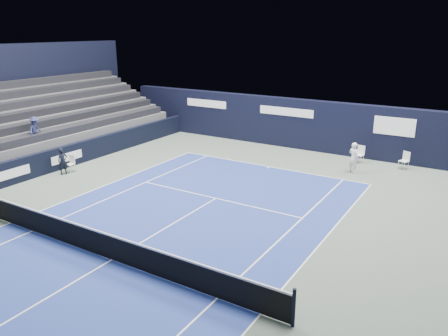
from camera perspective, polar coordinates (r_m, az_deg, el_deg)
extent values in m
plane|color=#516155|center=(16.38, -9.46, -8.82)|extent=(48.00, 48.00, 0.00)
cube|color=navy|center=(15.12, -14.48, -11.56)|extent=(10.97, 23.77, 0.01)
cube|color=white|center=(25.76, 17.24, 1.63)|extent=(0.51, 0.50, 0.04)
cube|color=white|center=(25.86, 17.49, 2.29)|extent=(0.43, 0.12, 0.52)
cylinder|color=white|center=(25.90, 17.74, 1.14)|extent=(0.02, 0.02, 0.46)
cylinder|color=white|center=(26.05, 17.00, 1.30)|extent=(0.02, 0.02, 0.46)
cylinder|color=white|center=(25.59, 17.39, 0.97)|extent=(0.02, 0.02, 0.46)
cylinder|color=white|center=(25.74, 16.65, 1.14)|extent=(0.02, 0.02, 0.46)
cube|color=silver|center=(25.42, 22.43, 0.82)|extent=(0.55, 0.54, 0.04)
cube|color=silver|center=(25.51, 22.74, 1.46)|extent=(0.40, 0.20, 0.51)
cylinder|color=silver|center=(25.53, 22.92, 0.31)|extent=(0.02, 0.02, 0.44)
cylinder|color=silver|center=(25.71, 22.25, 0.51)|extent=(0.02, 0.02, 0.44)
cylinder|color=silver|center=(25.24, 22.49, 0.18)|extent=(0.02, 0.02, 0.44)
cylinder|color=silver|center=(25.43, 21.82, 0.38)|extent=(0.02, 0.02, 0.44)
cube|color=white|center=(24.44, -19.48, 0.45)|extent=(0.40, 0.38, 0.04)
cube|color=white|center=(24.48, -19.22, 1.11)|extent=(0.40, 0.03, 0.47)
cylinder|color=white|center=(24.47, -18.89, 0.02)|extent=(0.02, 0.02, 0.42)
cylinder|color=white|center=(24.72, -19.40, 0.14)|extent=(0.02, 0.02, 0.42)
cylinder|color=white|center=(24.28, -19.46, -0.18)|extent=(0.02, 0.02, 0.42)
cylinder|color=white|center=(24.53, -19.97, -0.05)|extent=(0.02, 0.02, 0.42)
imported|color=black|center=(24.10, -20.31, 0.82)|extent=(0.49, 0.59, 1.39)
cube|color=white|center=(24.13, 5.94, 0.17)|extent=(10.97, 0.06, 0.00)
cube|color=white|center=(12.29, 4.80, -18.49)|extent=(0.06, 23.77, 0.00)
cube|color=white|center=(19.14, -26.16, -6.45)|extent=(0.06, 23.77, 0.00)
cube|color=white|center=(12.84, -0.90, -16.66)|extent=(0.06, 23.77, 0.00)
cube|color=white|center=(18.06, -23.76, -7.54)|extent=(0.06, 23.77, 0.00)
cube|color=white|center=(19.59, -1.07, -3.97)|extent=(8.23, 0.06, 0.00)
cube|color=white|center=(15.12, -14.48, -11.54)|extent=(0.06, 12.80, 0.00)
cube|color=white|center=(24.00, 5.78, 0.08)|extent=(0.06, 0.30, 0.00)
cylinder|color=black|center=(11.68, 9.08, -17.58)|extent=(0.10, 0.10, 1.10)
cube|color=black|center=(14.91, -14.61, -10.03)|extent=(12.80, 0.03, 0.86)
cube|color=white|center=(14.71, -14.75, -8.47)|extent=(12.80, 0.05, 0.06)
cube|color=black|center=(27.85, 10.19, 5.65)|extent=(26.00, 0.60, 3.10)
cube|color=silver|center=(30.62, -2.34, 8.42)|extent=(3.20, 0.02, 0.50)
cube|color=silver|center=(27.78, 8.10, 7.30)|extent=(3.60, 0.02, 0.50)
cube|color=silver|center=(26.00, 21.36, 5.08)|extent=(2.20, 0.02, 1.00)
cube|color=black|center=(25.30, -20.07, 1.39)|extent=(0.30, 22.00, 1.20)
cube|color=silver|center=(23.26, -26.44, -0.80)|extent=(0.02, 2.40, 0.45)
cube|color=silver|center=(25.17, -19.82, 1.33)|extent=(0.02, 2.00, 0.45)
cube|color=#515154|center=(26.30, -19.27, 2.58)|extent=(0.90, 16.00, 1.65)
cube|color=#49494B|center=(26.93, -20.55, 3.28)|extent=(0.90, 16.00, 2.10)
cube|color=#555557|center=(27.58, -21.77, 3.95)|extent=(0.90, 16.00, 2.55)
cube|color=#4E4F51|center=(28.25, -22.93, 4.58)|extent=(0.90, 16.00, 3.00)
cube|color=#4F4F51|center=(28.93, -24.05, 5.18)|extent=(0.90, 16.00, 3.45)
cube|color=#454447|center=(29.62, -25.11, 5.76)|extent=(0.90, 16.00, 3.90)
cube|color=black|center=(26.06, -19.50, 4.75)|extent=(0.63, 15.20, 0.40)
cube|color=black|center=(26.67, -20.84, 5.88)|extent=(0.63, 15.20, 0.40)
cube|color=black|center=(27.30, -22.12, 6.95)|extent=(0.63, 15.20, 0.40)
cube|color=black|center=(27.95, -23.35, 7.97)|extent=(0.63, 15.20, 0.40)
cube|color=black|center=(28.62, -24.53, 8.94)|extent=(0.63, 15.20, 0.40)
cube|color=black|center=(29.31, -25.66, 9.86)|extent=(0.63, 15.20, 0.40)
cube|color=black|center=(30.05, -26.23, 8.19)|extent=(0.60, 18.00, 6.40)
imported|color=navy|center=(24.71, -23.44, 4.68)|extent=(0.73, 0.94, 1.29)
imported|color=white|center=(23.85, 16.57, 1.32)|extent=(0.70, 0.59, 1.63)
cylinder|color=black|center=(23.55, 16.08, 1.75)|extent=(0.03, 0.29, 0.13)
torus|color=black|center=(23.29, 15.93, 1.85)|extent=(0.30, 0.13, 0.29)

